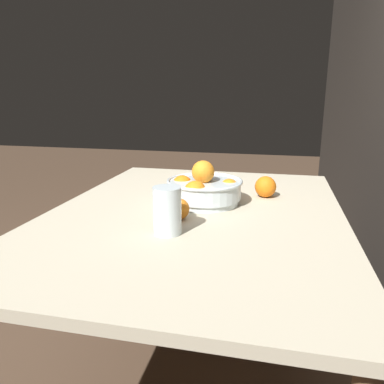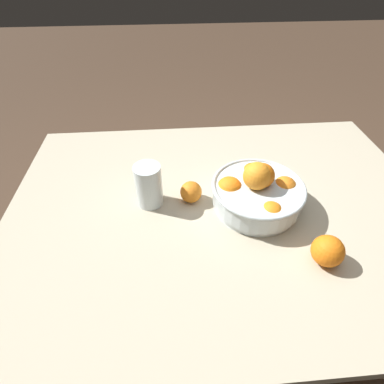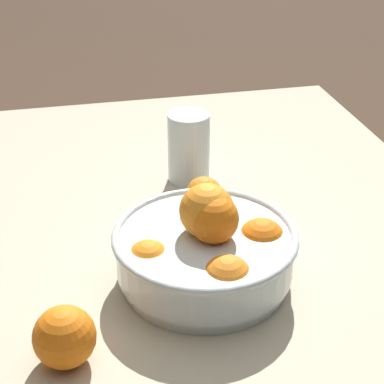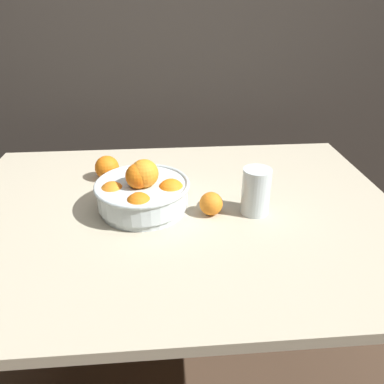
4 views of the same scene
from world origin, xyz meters
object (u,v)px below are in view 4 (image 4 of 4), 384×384
(fruit_bowl, at_px, (143,193))
(orange_loose_near_bowl, at_px, (107,168))
(orange_loose_front, at_px, (211,204))
(juice_glass, at_px, (256,193))

(fruit_bowl, bearing_deg, orange_loose_near_bowl, 120.63)
(fruit_bowl, bearing_deg, orange_loose_front, -12.10)
(juice_glass, relative_size, orange_loose_front, 2.03)
(fruit_bowl, relative_size, juice_glass, 2.01)
(juice_glass, bearing_deg, fruit_bowl, 172.52)
(fruit_bowl, relative_size, orange_loose_front, 4.08)
(fruit_bowl, height_order, juice_glass, fruit_bowl)
(fruit_bowl, xyz_separation_m, orange_loose_near_bowl, (-0.13, 0.22, -0.02))
(juice_glass, bearing_deg, orange_loose_front, 179.76)
(fruit_bowl, xyz_separation_m, orange_loose_front, (0.20, -0.04, -0.02))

